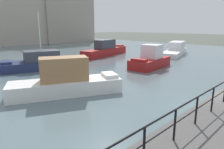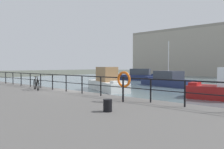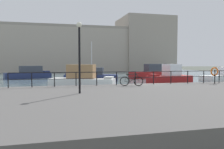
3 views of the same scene
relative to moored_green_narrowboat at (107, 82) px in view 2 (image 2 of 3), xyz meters
name	(u,v)px [view 2 (image 2 of 3)]	position (x,y,z in m)	size (l,w,h in m)	color
ground_plane	(73,105)	(4.46, -8.09, -0.91)	(240.00, 240.00, 0.00)	#4C5147
water_basin	(213,81)	(4.46, 22.11, -0.90)	(80.00, 60.00, 0.01)	slate
moored_green_narrowboat	(107,82)	(0.00, 0.00, 0.00)	(7.59, 5.04, 2.54)	white
moored_cabin_cruiser	(168,80)	(2.57, 9.17, -0.14)	(8.53, 5.03, 5.96)	navy
moored_blue_motorboat	(139,76)	(-7.13, 16.32, -0.07)	(7.89, 4.56, 2.16)	navy
quay_railing	(74,81)	(5.52, -8.84, 0.83)	(23.77, 0.07, 1.08)	black
parked_bicycle	(36,84)	(2.52, -9.71, 0.49)	(1.71, 0.59, 0.98)	black
mooring_bollard	(108,105)	(10.95, -11.56, 0.32)	(0.32, 0.32, 0.44)	black
life_ring_stand	(124,80)	(10.04, -9.51, 1.07)	(0.75, 0.16, 1.40)	black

